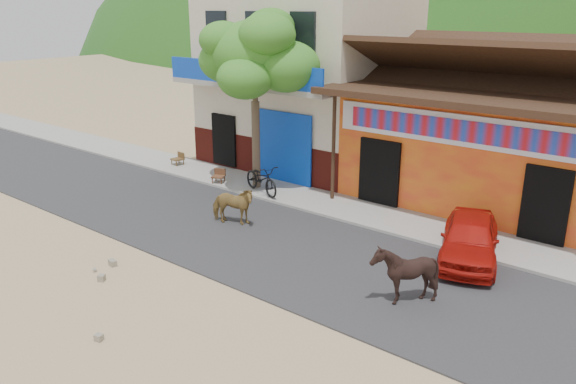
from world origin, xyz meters
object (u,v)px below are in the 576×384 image
at_px(cow_dark, 405,274).
at_px(scooter, 261,179).
at_px(red_car, 470,238).
at_px(cafe_chair_right, 218,171).
at_px(cow_tan, 232,206).
at_px(tree, 255,101).
at_px(cafe_chair_left, 177,154).

distance_m(cow_dark, scooter, 8.02).
relative_size(red_car, cafe_chair_right, 3.80).
bearing_deg(red_car, cow_tan, 178.28).
distance_m(tree, scooter, 2.60).
distance_m(red_car, cafe_chair_left, 12.51).
bearing_deg(tree, cafe_chair_right, -160.35).
bearing_deg(cafe_chair_left, cow_tan, -19.80).
xyz_separation_m(cow_dark, cafe_chair_left, (-12.19, 4.15, -0.15)).
xyz_separation_m(tree, cow_dark, (7.79, -3.98, -2.40)).
bearing_deg(tree, red_car, -7.08).
height_order(cafe_chair_left, cafe_chair_right, cafe_chair_left).
bearing_deg(scooter, cafe_chair_right, 110.25).
bearing_deg(cafe_chair_right, tree, -5.09).
bearing_deg(red_car, tree, 154.12).
bearing_deg(cow_dark, cow_tan, -106.32).
distance_m(scooter, cafe_chair_right, 2.00).
relative_size(scooter, cafe_chair_right, 2.13).
bearing_deg(cow_tan, tree, 6.76).
bearing_deg(cafe_chair_right, cow_tan, -63.22).
height_order(scooter, cafe_chair_left, scooter).
distance_m(scooter, cafe_chair_left, 5.04).
height_order(cow_dark, red_car, cow_dark).
bearing_deg(tree, cow_dark, -27.05).
relative_size(tree, cafe_chair_left, 6.65).
distance_m(tree, cafe_chair_right, 2.95).
xyz_separation_m(cafe_chair_left, cafe_chair_right, (3.00, -0.68, -0.00)).
relative_size(cow_dark, cafe_chair_left, 1.50).
xyz_separation_m(tree, cafe_chair_left, (-4.40, 0.18, -2.55)).
distance_m(cafe_chair_left, cafe_chair_right, 3.08).
xyz_separation_m(cow_dark, cafe_chair_right, (-9.19, 3.48, -0.15)).
distance_m(cow_tan, cafe_chair_left, 6.85).
xyz_separation_m(cow_tan, red_car, (6.36, 1.96, 0.00)).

